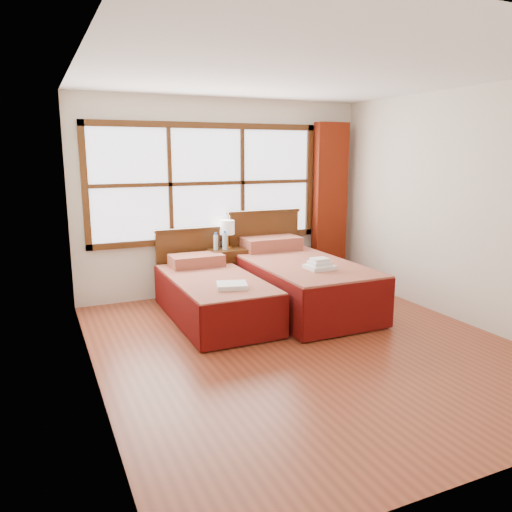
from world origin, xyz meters
name	(u,v)px	position (x,y,z in m)	size (l,w,h in m)	color
floor	(305,345)	(0.00, 0.00, 0.00)	(4.50, 4.50, 0.00)	brown
ceiling	(310,73)	(0.00, 0.00, 2.60)	(4.50, 4.50, 0.00)	white
wall_back	(224,198)	(0.00, 2.25, 1.30)	(4.00, 4.00, 0.00)	silver
wall_left	(87,230)	(-2.00, 0.00, 1.30)	(4.50, 4.50, 0.00)	silver
wall_right	(464,207)	(2.00, 0.00, 1.30)	(4.50, 4.50, 0.00)	silver
window	(207,183)	(-0.25, 2.21, 1.50)	(3.16, 0.06, 1.56)	white
curtain	(330,203)	(1.60, 2.11, 1.17)	(0.50, 0.16, 2.30)	maroon
bed_left	(213,294)	(-0.55, 1.20, 0.28)	(0.96, 1.98, 0.93)	#42240D
bed_right	(296,280)	(0.55, 1.20, 0.34)	(1.15, 2.22, 1.12)	#42240D
nightstand	(226,272)	(-0.07, 1.99, 0.32)	(0.48, 0.48, 0.65)	#492710
towels_left	(232,285)	(-0.52, 0.65, 0.52)	(0.38, 0.35, 0.05)	white
towels_right	(320,265)	(0.55, 0.65, 0.65)	(0.31, 0.27, 0.13)	white
lamp	(227,228)	(-0.02, 2.07, 0.91)	(0.19, 0.19, 0.37)	gold
bottle_near	(216,242)	(-0.23, 1.97, 0.75)	(0.06, 0.06, 0.23)	silver
bottle_far	(225,241)	(-0.12, 1.93, 0.76)	(0.07, 0.07, 0.25)	silver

